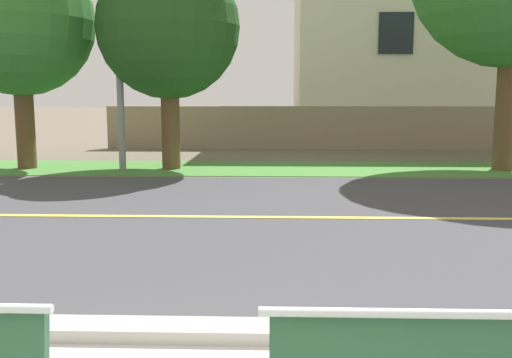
# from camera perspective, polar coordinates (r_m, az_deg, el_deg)

# --- Properties ---
(ground_plane) EXTENTS (140.00, 140.00, 0.00)m
(ground_plane) POSITION_cam_1_polar(r_m,az_deg,el_deg) (9.75, -0.67, -2.01)
(ground_plane) COLOR #665B4C
(curb_edge) EXTENTS (44.00, 0.30, 0.11)m
(curb_edge) POSITION_cam_1_polar(r_m,az_deg,el_deg) (4.31, -4.18, -15.01)
(curb_edge) COLOR #ADA89E
(curb_edge) RESTS_ON ground_plane
(street_asphalt) EXTENTS (52.00, 8.00, 0.01)m
(street_asphalt) POSITION_cam_1_polar(r_m,az_deg,el_deg) (8.28, -1.14, -3.86)
(street_asphalt) COLOR #424247
(street_asphalt) RESTS_ON ground_plane
(road_centre_line) EXTENTS (48.00, 0.14, 0.01)m
(road_centre_line) POSITION_cam_1_polar(r_m,az_deg,el_deg) (8.28, -1.14, -3.83)
(road_centre_line) COLOR #E0CC4C
(road_centre_line) RESTS_ON ground_plane
(far_verge_grass) EXTENTS (48.00, 2.80, 0.02)m
(far_verge_grass) POSITION_cam_1_polar(r_m,az_deg,el_deg) (13.74, 0.09, 1.08)
(far_verge_grass) COLOR #478438
(far_verge_grass) RESTS_ON ground_plane
(shade_tree_far_left) EXTENTS (3.47, 3.47, 5.73)m
(shade_tree_far_left) POSITION_cam_1_polar(r_m,az_deg,el_deg) (14.73, -22.43, 15.44)
(shade_tree_far_left) COLOR brown
(shade_tree_far_left) RESTS_ON ground_plane
(shade_tree_left) EXTENTS (3.32, 3.32, 5.48)m
(shade_tree_left) POSITION_cam_1_polar(r_m,az_deg,el_deg) (13.72, -8.40, 15.85)
(shade_tree_left) COLOR brown
(shade_tree_left) RESTS_ON ground_plane
(garden_wall) EXTENTS (13.00, 0.36, 1.40)m
(garden_wall) POSITION_cam_1_polar(r_m,az_deg,el_deg) (18.74, 4.97, 5.14)
(garden_wall) COLOR gray
(garden_wall) RESTS_ON ground_plane
(house_across_street) EXTENTS (11.91, 6.91, 7.34)m
(house_across_street) POSITION_cam_1_polar(r_m,az_deg,el_deg) (22.85, 18.41, 12.90)
(house_across_street) COLOR beige
(house_across_street) RESTS_ON ground_plane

